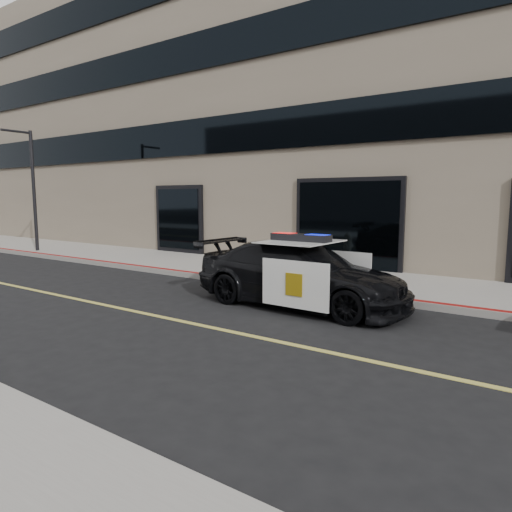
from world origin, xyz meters
The scene contains 6 objects.
ground centered at (0.00, 0.00, 0.00)m, with size 120.00×120.00×0.00m, color black.
sidewalk_n centered at (0.00, 5.25, 0.07)m, with size 60.00×3.50×0.15m, color gray.
building_n centered at (0.00, 10.50, 6.00)m, with size 60.00×7.00×12.00m, color #756856.
police_car centered at (-0.03, 2.35, 0.69)m, with size 2.25×4.75×1.53m.
fire_hydrant centered at (-2.09, 4.16, 0.56)m, with size 0.39×0.55×0.87m.
street_light centered at (-13.16, 4.00, 2.77)m, with size 0.13×1.20×4.73m.
Camera 1 is at (4.60, -5.95, 2.27)m, focal length 32.00 mm.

